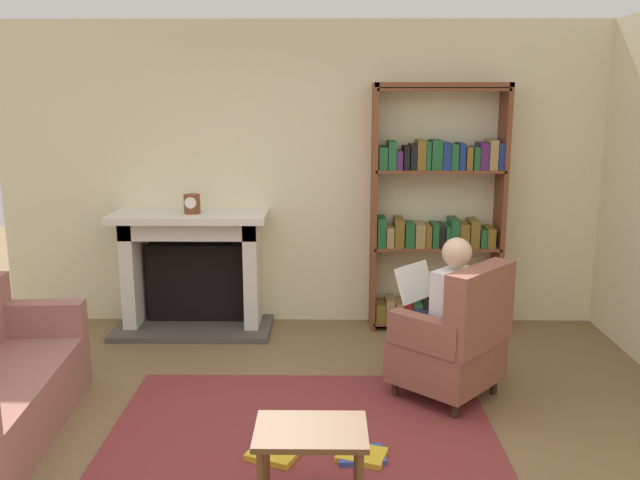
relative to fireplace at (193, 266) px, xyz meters
The scene contains 10 objects.
ground 2.59m from the fireplace, 65.58° to the right, with size 14.00×14.00×0.00m, color brown.
back_wall 1.33m from the fireplace, 13.55° to the left, with size 5.60×0.10×2.70m, color beige.
area_rug 2.32m from the fireplace, 62.43° to the right, with size 2.40×1.80×0.01m, color maroon.
fireplace is the anchor object (origin of this frame).
mantel_clock 0.59m from the fireplace, 73.00° to the right, with size 0.14×0.14×0.16m.
bookshelf 2.21m from the fireplace, ahead, with size 1.15×0.32×2.17m.
armchair_reading 2.53m from the fireplace, 34.82° to the right, with size 0.89×0.89×0.97m.
seated_reader 2.41m from the fireplace, 34.46° to the right, with size 0.59×0.58×1.14m.
side_table 2.97m from the fireplace, 67.83° to the right, with size 0.56×0.39×0.45m.
scattered_books 2.56m from the fireplace, 61.88° to the right, with size 0.84×0.58×0.04m.
Camera 1 is at (0.15, -3.47, 2.07)m, focal length 37.59 mm.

